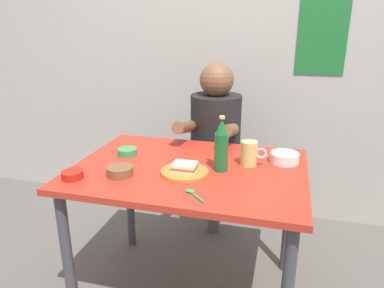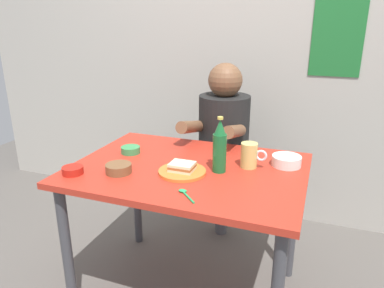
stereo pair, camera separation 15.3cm
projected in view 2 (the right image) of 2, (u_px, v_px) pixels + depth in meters
name	position (u px, v px, depth m)	size (l,w,h in m)	color
wall_back	(243.00, 37.00, 2.47)	(4.40, 0.09, 2.60)	#ADA89E
dining_table	(188.00, 184.00, 1.75)	(1.10, 0.80, 0.74)	#B72D1E
stool	(222.00, 187.00, 2.41)	(0.34, 0.34, 0.45)	#4C4C51
person_seated	(223.00, 128.00, 2.26)	(0.33, 0.56, 0.72)	black
plate_orange	(181.00, 171.00, 1.65)	(0.22, 0.22, 0.01)	orange
sandwich	(181.00, 166.00, 1.64)	(0.11, 0.09, 0.04)	beige
beer_mug	(250.00, 155.00, 1.70)	(0.13, 0.08, 0.12)	#D1BC66
beer_bottle	(220.00, 147.00, 1.64)	(0.06, 0.06, 0.26)	#19602D
sambal_bowl_red	(73.00, 170.00, 1.64)	(0.10, 0.10, 0.03)	#B21E14
rice_bowl_white	(287.00, 160.00, 1.73)	(0.14, 0.14, 0.05)	silver
dip_bowl_green	(131.00, 150.00, 1.90)	(0.10, 0.10, 0.03)	#388C4C
condiment_bowl_brown	(119.00, 168.00, 1.65)	(0.12, 0.12, 0.04)	brown
spoon	(185.00, 193.00, 1.44)	(0.10, 0.09, 0.01)	#26A559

